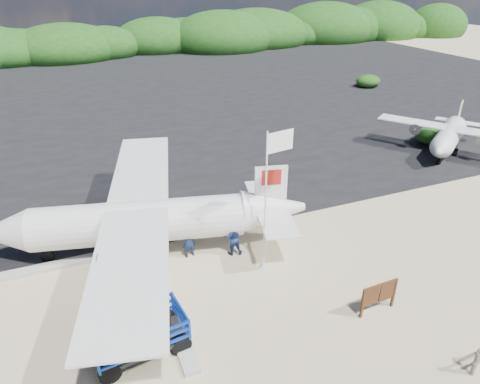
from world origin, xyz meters
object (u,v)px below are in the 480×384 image
(crew_b, at_px, (233,237))
(aircraft_large, at_px, (344,98))
(baggage_cart, at_px, (142,352))
(flagpole, at_px, (263,268))
(crew_a, at_px, (189,240))
(signboard, at_px, (376,312))
(aircraft_small, at_px, (78,105))

(crew_b, bearing_deg, aircraft_large, -120.65)
(baggage_cart, bearing_deg, flagpole, 17.92)
(baggage_cart, xyz_separation_m, crew_a, (2.77, 4.27, 0.79))
(signboard, distance_m, aircraft_small, 31.98)
(crew_a, distance_m, aircraft_small, 25.62)
(crew_b, relative_size, aircraft_large, 0.11)
(flagpole, relative_size, aircraft_large, 0.37)
(crew_a, bearing_deg, aircraft_small, -93.61)
(baggage_cart, xyz_separation_m, aircraft_large, (22.96, 22.72, 0.00))
(signboard, xyz_separation_m, aircraft_large, (15.16, 24.00, 0.00))
(crew_b, bearing_deg, crew_a, -2.10)
(signboard, bearing_deg, baggage_cart, 168.83)
(flagpole, bearing_deg, crew_b, 119.14)
(aircraft_large, xyz_separation_m, aircraft_small, (-23.00, 7.01, 0.00))
(baggage_cart, height_order, signboard, baggage_cart)
(baggage_cart, bearing_deg, crew_a, 50.25)
(signboard, relative_size, aircraft_small, 0.20)
(crew_b, bearing_deg, aircraft_small, -66.47)
(crew_a, distance_m, crew_b, 1.79)
(signboard, height_order, aircraft_small, aircraft_small)
(baggage_cart, distance_m, crew_b, 5.93)
(baggage_cart, relative_size, signboard, 2.00)
(crew_a, bearing_deg, flagpole, 133.47)
(signboard, relative_size, aircraft_large, 0.10)
(crew_a, distance_m, aircraft_large, 27.37)
(baggage_cart, relative_size, flagpole, 0.53)
(baggage_cart, bearing_deg, signboard, -16.12)
(aircraft_large, height_order, aircraft_small, aircraft_large)
(baggage_cart, height_order, aircraft_small, aircraft_small)
(crew_b, distance_m, aircraft_small, 26.35)
(signboard, xyz_separation_m, aircraft_small, (-7.83, 31.01, 0.00))
(baggage_cart, height_order, aircraft_large, aircraft_large)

